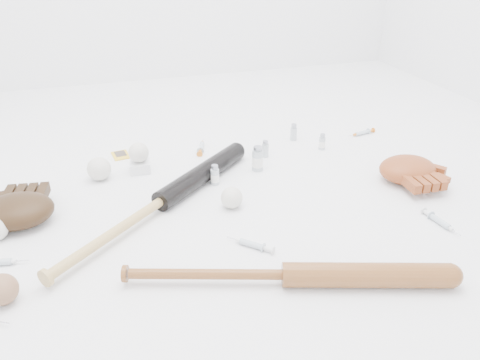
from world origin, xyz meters
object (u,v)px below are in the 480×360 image
object	(u,v)px
bat_dark	(162,201)
glove_dark	(18,210)
bat_wood	(286,275)
pedestal	(140,166)

from	to	relation	value
bat_dark	glove_dark	size ratio (longest dim) A/B	3.71
bat_wood	glove_dark	xyz separation A→B (m)	(-0.66, 0.50, 0.01)
bat_dark	bat_wood	distance (m)	0.50
pedestal	bat_dark	bearing A→B (deg)	-83.60
bat_dark	bat_wood	bearing A→B (deg)	-102.92
bat_dark	pedestal	distance (m)	0.30
bat_dark	pedestal	size ratio (longest dim) A/B	13.04
bat_dark	pedestal	xyz separation A→B (m)	(-0.03, 0.30, -0.01)
bat_dark	bat_wood	world-z (taller)	bat_dark
bat_wood	glove_dark	bearing A→B (deg)	160.80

